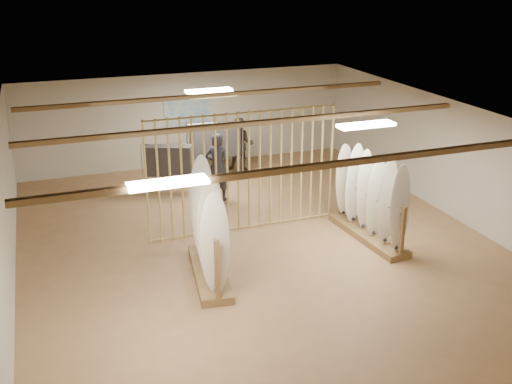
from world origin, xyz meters
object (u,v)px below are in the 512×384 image
object	(u,v)px
shopper_a	(217,163)
shopper_b	(241,141)
rack_right	(369,210)
clothing_rack_a	(168,161)
rack_left	(209,242)
clothing_rack_b	(215,140)

from	to	relation	value
shopper_a	shopper_b	xyz separation A→B (m)	(1.32, 2.03, -0.11)
rack_right	clothing_rack_a	xyz separation A→B (m)	(-3.56, 4.34, 0.24)
rack_left	shopper_b	size ratio (longest dim) A/B	1.31
rack_right	shopper_a	size ratio (longest dim) A/B	1.24
rack_left	clothing_rack_a	bearing A→B (deg)	95.08
shopper_a	shopper_b	size ratio (longest dim) A/B	1.12
rack_right	clothing_rack_b	bearing A→B (deg)	106.56
rack_left	clothing_rack_b	size ratio (longest dim) A/B	1.45
clothing_rack_b	shopper_b	xyz separation A→B (m)	(0.85, 0.21, -0.16)
rack_left	shopper_a	distance (m)	4.18
rack_left	rack_right	xyz separation A→B (m)	(3.84, 0.49, -0.07)
rack_right	shopper_b	xyz separation A→B (m)	(-1.14, 5.49, 0.22)
shopper_b	rack_left	bearing A→B (deg)	-90.34
clothing_rack_a	clothing_rack_b	size ratio (longest dim) A/B	0.86
clothing_rack_a	clothing_rack_b	bearing A→B (deg)	51.98
rack_left	clothing_rack_a	size ratio (longest dim) A/B	1.68
shopper_a	rack_right	bearing A→B (deg)	156.63
clothing_rack_a	rack_left	bearing A→B (deg)	-72.06
rack_right	shopper_b	world-z (taller)	rack_right
shopper_b	clothing_rack_b	bearing A→B (deg)	-142.08
clothing_rack_a	shopper_b	distance (m)	2.68
clothing_rack_a	shopper_a	world-z (taller)	shopper_a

